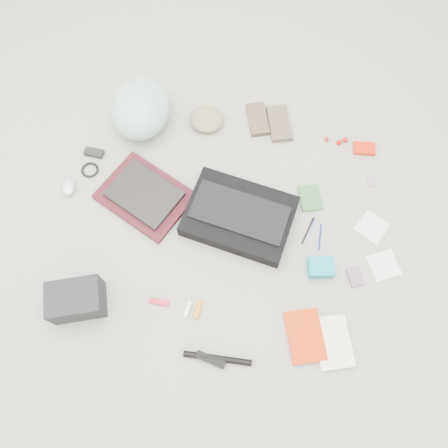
% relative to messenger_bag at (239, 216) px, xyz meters
% --- Properties ---
extents(ground_plane, '(4.00, 4.00, 0.00)m').
position_rel_messenger_bag_xyz_m(ground_plane, '(-0.06, -0.06, -0.04)').
color(ground_plane, gray).
extents(messenger_bag, '(0.52, 0.41, 0.08)m').
position_rel_messenger_bag_xyz_m(messenger_bag, '(0.00, 0.00, 0.00)').
color(messenger_bag, black).
rests_on(messenger_bag, ground_plane).
extents(bag_flap, '(0.46, 0.26, 0.01)m').
position_rel_messenger_bag_xyz_m(bag_flap, '(0.00, -0.00, 0.05)').
color(bag_flap, black).
rests_on(bag_flap, messenger_bag).
extents(laptop_sleeve, '(0.49, 0.44, 0.03)m').
position_rel_messenger_bag_xyz_m(laptop_sleeve, '(-0.46, 0.03, -0.03)').
color(laptop_sleeve, '#40121B').
rests_on(laptop_sleeve, ground_plane).
extents(laptop, '(0.38, 0.34, 0.02)m').
position_rel_messenger_bag_xyz_m(laptop, '(-0.46, 0.03, -0.00)').
color(laptop, black).
rests_on(laptop, laptop_sleeve).
extents(bike_helmet, '(0.31, 0.37, 0.21)m').
position_rel_messenger_bag_xyz_m(bike_helmet, '(-0.58, 0.44, 0.07)').
color(bike_helmet, '#9DCDBF').
rests_on(bike_helmet, ground_plane).
extents(beanie, '(0.21, 0.20, 0.06)m').
position_rel_messenger_bag_xyz_m(beanie, '(-0.26, 0.50, -0.01)').
color(beanie, gray).
rests_on(beanie, ground_plane).
extents(mitten_left, '(0.15, 0.21, 0.03)m').
position_rel_messenger_bag_xyz_m(mitten_left, '(-0.01, 0.56, -0.03)').
color(mitten_left, brown).
rests_on(mitten_left, ground_plane).
extents(mitten_right, '(0.16, 0.23, 0.03)m').
position_rel_messenger_bag_xyz_m(mitten_right, '(0.10, 0.56, -0.02)').
color(mitten_right, brown).
rests_on(mitten_right, ground_plane).
extents(power_brick, '(0.10, 0.05, 0.03)m').
position_rel_messenger_bag_xyz_m(power_brick, '(-0.77, 0.21, -0.03)').
color(power_brick, black).
rests_on(power_brick, ground_plane).
extents(cable_coil, '(0.10, 0.10, 0.01)m').
position_rel_messenger_bag_xyz_m(cable_coil, '(-0.77, 0.11, -0.03)').
color(cable_coil, black).
rests_on(cable_coil, ground_plane).
extents(mouse, '(0.09, 0.11, 0.04)m').
position_rel_messenger_bag_xyz_m(mouse, '(-0.83, -0.00, -0.02)').
color(mouse, '#B6B7C1').
rests_on(mouse, ground_plane).
extents(camera_bag, '(0.26, 0.22, 0.14)m').
position_rel_messenger_bag_xyz_m(camera_bag, '(-0.60, -0.52, 0.03)').
color(camera_bag, black).
rests_on(camera_bag, ground_plane).
extents(multitool, '(0.09, 0.03, 0.01)m').
position_rel_messenger_bag_xyz_m(multitool, '(-0.27, -0.45, -0.03)').
color(multitool, '#B4172C').
rests_on(multitool, ground_plane).
extents(toiletry_tube_white, '(0.03, 0.07, 0.02)m').
position_rel_messenger_bag_xyz_m(toiletry_tube_white, '(-0.14, -0.46, -0.03)').
color(toiletry_tube_white, white).
rests_on(toiletry_tube_white, ground_plane).
extents(toiletry_tube_orange, '(0.02, 0.08, 0.02)m').
position_rel_messenger_bag_xyz_m(toiletry_tube_orange, '(-0.10, -0.45, -0.03)').
color(toiletry_tube_orange, orange).
rests_on(toiletry_tube_orange, ground_plane).
extents(u_lock, '(0.13, 0.05, 0.03)m').
position_rel_messenger_bag_xyz_m(u_lock, '(0.00, -0.64, -0.03)').
color(u_lock, black).
rests_on(u_lock, ground_plane).
extents(bike_pump, '(0.28, 0.04, 0.03)m').
position_rel_messenger_bag_xyz_m(bike_pump, '(0.03, -0.63, -0.03)').
color(bike_pump, black).
rests_on(bike_pump, ground_plane).
extents(book_red, '(0.21, 0.25, 0.02)m').
position_rel_messenger_bag_xyz_m(book_red, '(0.37, -0.47, -0.03)').
color(book_red, '#EB3609').
rests_on(book_red, ground_plane).
extents(book_white, '(0.20, 0.25, 0.02)m').
position_rel_messenger_bag_xyz_m(book_white, '(0.49, -0.47, -0.03)').
color(book_white, silver).
rests_on(book_white, ground_plane).
extents(notepad, '(0.14, 0.16, 0.02)m').
position_rel_messenger_bag_xyz_m(notepad, '(0.31, 0.17, -0.03)').
color(notepad, '#326138').
rests_on(notepad, ground_plane).
extents(pen_blue, '(0.04, 0.12, 0.01)m').
position_rel_messenger_bag_xyz_m(pen_blue, '(0.33, 0.01, -0.04)').
color(pen_blue, '#2C4BA5').
rests_on(pen_blue, ground_plane).
extents(pen_black, '(0.05, 0.14, 0.01)m').
position_rel_messenger_bag_xyz_m(pen_black, '(0.32, 0.01, -0.04)').
color(pen_black, black).
rests_on(pen_black, ground_plane).
extents(pen_navy, '(0.01, 0.13, 0.01)m').
position_rel_messenger_bag_xyz_m(pen_navy, '(0.38, -0.01, -0.04)').
color(pen_navy, navy).
rests_on(pen_navy, ground_plane).
extents(accordion_wallet, '(0.13, 0.11, 0.05)m').
position_rel_messenger_bag_xyz_m(accordion_wallet, '(0.40, -0.17, -0.01)').
color(accordion_wallet, '#0594A1').
rests_on(accordion_wallet, ground_plane).
extents(card_deck, '(0.09, 0.10, 0.02)m').
position_rel_messenger_bag_xyz_m(card_deck, '(0.56, -0.17, -0.03)').
color(card_deck, slate).
rests_on(card_deck, ground_plane).
extents(napkin_top, '(0.17, 0.17, 0.01)m').
position_rel_messenger_bag_xyz_m(napkin_top, '(0.61, 0.08, -0.04)').
color(napkin_top, silver).
rests_on(napkin_top, ground_plane).
extents(napkin_bottom, '(0.17, 0.17, 0.01)m').
position_rel_messenger_bag_xyz_m(napkin_bottom, '(0.68, -0.09, -0.04)').
color(napkin_bottom, white).
rests_on(napkin_bottom, ground_plane).
extents(lollipop_a, '(0.03, 0.03, 0.02)m').
position_rel_messenger_bag_xyz_m(lollipop_a, '(0.35, 0.52, -0.03)').
color(lollipop_a, '#A91517').
rests_on(lollipop_a, ground_plane).
extents(lollipop_b, '(0.03, 0.03, 0.03)m').
position_rel_messenger_bag_xyz_m(lollipop_b, '(0.42, 0.51, -0.03)').
color(lollipop_b, '#C90505').
rests_on(lollipop_b, ground_plane).
extents(lollipop_c, '(0.03, 0.03, 0.03)m').
position_rel_messenger_bag_xyz_m(lollipop_c, '(0.45, 0.53, -0.03)').
color(lollipop_c, red).
rests_on(lollipop_c, ground_plane).
extents(altoids_tin, '(0.11, 0.08, 0.02)m').
position_rel_messenger_bag_xyz_m(altoids_tin, '(0.54, 0.50, -0.03)').
color(altoids_tin, red).
rests_on(altoids_tin, ground_plane).
extents(stamp_sheet, '(0.05, 0.05, 0.00)m').
position_rel_messenger_bag_xyz_m(stamp_sheet, '(0.59, 0.32, -0.04)').
color(stamp_sheet, gray).
rests_on(stamp_sheet, ground_plane).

